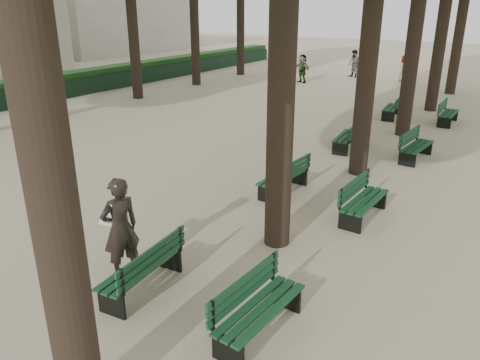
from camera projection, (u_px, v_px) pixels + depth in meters
The scene contains 16 objects.
ground at pixel (118, 290), 8.08m from camera, with size 120.00×120.00×0.00m, color #BCAC8E.
bench_left_0 at pixel (142, 277), 7.99m from camera, with size 0.73×1.84×0.92m.
bench_left_1 at pixel (283, 183), 12.12m from camera, with size 0.70×1.84×0.92m.
bench_left_2 at pixel (346, 141), 15.76m from camera, with size 0.75×1.85×0.92m.
bench_left_3 at pixel (391, 112), 20.08m from camera, with size 0.74×1.85×0.92m.
bench_right_0 at pixel (260, 318), 6.93m from camera, with size 0.67×1.83×0.92m.
bench_right_1 at pixel (364, 208), 10.68m from camera, with size 0.65×1.82×0.92m.
bench_right_2 at pixel (416, 152), 14.69m from camera, with size 0.74×1.85×0.92m.
bench_right_3 at pixel (448, 118), 19.02m from camera, with size 0.57×1.80×0.92m.
man_with_map at pixel (120, 228), 8.20m from camera, with size 0.73×0.84×1.89m.
pedestrian_a at pixel (354, 64), 30.75m from camera, with size 0.85×0.35×1.76m, color #262628.
pedestrian_e at pixel (302, 69), 28.76m from camera, with size 1.58×0.34×1.70m, color #262628.
pedestrian_d at pixel (404, 69), 29.05m from camera, with size 0.79×0.32×1.61m, color #262628.
fence at pixel (67, 90), 24.10m from camera, with size 0.08×42.00×0.90m, color black.
hedge at pixel (58, 85), 24.40m from camera, with size 1.20×42.00×1.20m, color #143B14.
building_far at pixel (101, 15), 47.02m from camera, with size 12.00×16.00×7.00m, color #B7B2A3.
Camera 1 is at (5.46, -4.68, 4.66)m, focal length 35.00 mm.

